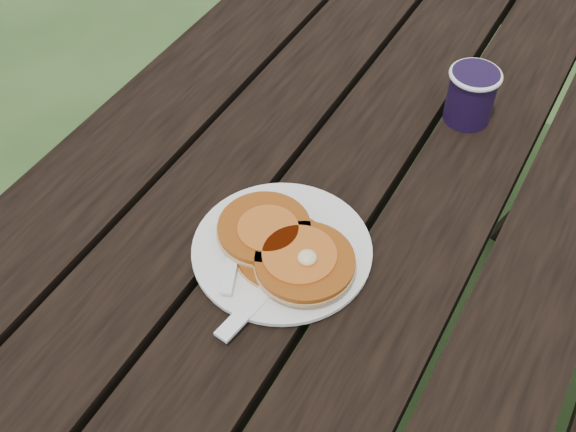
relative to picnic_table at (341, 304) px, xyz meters
The scene contains 7 objects.
ground 0.37m from the picnic_table, ahead, with size 60.00×60.00×0.00m, color #2A431C.
picnic_table is the anchor object (origin of this frame).
plate 0.44m from the picnic_table, 90.75° to the right, with size 0.23×0.23×0.01m, color white.
pancake_stack 0.46m from the picnic_table, 88.34° to the right, with size 0.20×0.15×0.04m.
knife 0.48m from the picnic_table, 86.95° to the right, with size 0.02×0.18×0.01m, color white.
fork 0.48m from the picnic_table, 99.72° to the right, with size 0.03×0.16×0.01m, color white, non-canonical shape.
coffee_cup 0.47m from the picnic_table, 54.39° to the left, with size 0.08×0.08×0.09m.
Camera 1 is at (0.29, -0.72, 1.48)m, focal length 45.00 mm.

